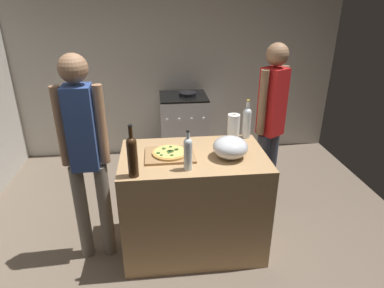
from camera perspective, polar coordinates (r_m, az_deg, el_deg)
The scene contains 13 objects.
ground_plane at distance 3.79m, azimuth -2.72°, elevation -9.75°, with size 4.66×3.28×0.02m, color #6B5B4C.
kitchen_wall_rear at distance 4.60m, azimuth -4.22°, elevation 14.07°, with size 4.66×0.10×2.60m, color #BCB7AD.
counter at distance 2.93m, azimuth 0.22°, elevation -9.93°, with size 1.19×0.75×0.92m, color tan.
cutting_board at distance 2.68m, azimuth -3.83°, elevation -1.89°, with size 0.40×0.32×0.02m, color #9E7247.
pizza at distance 2.67m, azimuth -3.85°, elevation -1.48°, with size 0.28×0.28×0.03m.
mixing_bowl at distance 2.64m, azimuth 6.65°, elevation -0.57°, with size 0.28×0.28×0.17m.
paper_towel_roll at distance 2.88m, azimuth 7.16°, elevation 2.56°, with size 0.10×0.10×0.27m.
wine_bottle_green at distance 2.41m, azimuth -0.70°, elevation -1.44°, with size 0.06×0.06×0.31m.
wine_bottle_dark at distance 3.01m, azimuth 9.46°, elevation 3.88°, with size 0.08×0.08×0.36m.
wine_bottle_amber at distance 2.34m, azimuth -10.28°, elevation -1.83°, with size 0.07×0.07×0.39m.
stove at distance 4.45m, azimuth -1.45°, elevation 2.64°, with size 0.61×0.61×0.97m.
person_in_stripes at distance 2.68m, azimuth -18.03°, elevation -1.05°, with size 0.37×0.21×1.75m.
person_in_red at distance 3.31m, azimuth 13.43°, elevation 4.01°, with size 0.32×0.27×1.73m.
Camera 1 is at (-0.17, -1.80, 2.10)m, focal length 30.84 mm.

